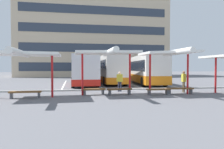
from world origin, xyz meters
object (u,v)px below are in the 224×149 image
Objects in this scene: bench_0 at (25,93)px; bench_4 at (180,89)px; coach_bus_2 at (145,70)px; waiting_shelter_2 at (171,54)px; bench_2 at (120,90)px; waiting_passenger_0 at (184,80)px; waiting_shelter_0 at (24,55)px; bench_3 at (158,90)px; coach_bus_1 at (108,69)px; bench_1 at (94,90)px; coach_bus_0 at (83,70)px; waiting_shelter_1 at (107,54)px; waiting_passenger_1 at (120,80)px.

bench_4 is at bearing 1.37° from bench_0.
coach_bus_2 is 10.22m from waiting_shelter_2.
waiting_passenger_0 is at bearing 6.08° from bench_2.
waiting_shelter_0 is at bearing -138.32° from coach_bus_2.
bench_2 is at bearing -118.67° from coach_bus_2.
bench_0 is (0.00, 0.13, -2.38)m from waiting_shelter_0.
waiting_shelter_0 is 3.18× the size of bench_3.
coach_bus_1 reaches higher than bench_1.
bench_0 is 4.48m from bench_1.
bench_2 and bench_4 have the same top height.
waiting_passenger_0 is (11.41, 1.15, 0.62)m from bench_0.
bench_3 is 0.84× the size of bench_4.
waiting_shelter_2 reaches higher than bench_0.
coach_bus_1 reaches higher than coach_bus_0.
bench_0 is (-11.30, -9.93, -1.30)m from coach_bus_2.
coach_bus_2 is at bearing -0.38° from coach_bus_0.
coach_bus_1 is at bearing 75.60° from bench_1.
waiting_shelter_1 is 2.94× the size of bench_1.
coach_bus_1 is 6.40× the size of bench_4.
bench_1 is 0.38× the size of waiting_shelter_2.
waiting_shelter_1 reaches higher than bench_1.
bench_3 is 3.47m from waiting_passenger_1.
coach_bus_0 is at bearing 91.90° from bench_1.
coach_bus_1 is 12.78m from waiting_shelter_2.
coach_bus_0 is 6.66× the size of waiting_passenger_1.
coach_bus_2 reaches higher than coach_bus_0.
waiting_shelter_1 is at bearing 5.45° from bench_0.
waiting_shelter_0 is at bearing -173.15° from waiting_shelter_1.
waiting_shelter_2 is at bearing -98.83° from coach_bus_2.
bench_4 is at bearing -130.50° from waiting_passenger_0.
bench_4 is (10.64, 0.39, -2.38)m from waiting_shelter_0.
waiting_shelter_1 is 2.71m from bench_2.
bench_2 is 2.16m from waiting_passenger_1.
waiting_shelter_1 is 3.03× the size of waiting_passenger_1.
waiting_shelter_1 reaches higher than bench_3.
waiting_shelter_2 is at bearing -7.65° from waiting_shelter_1.
bench_4 is at bearing 2.07° from waiting_shelter_0.
waiting_passenger_1 is (6.65, 2.76, -1.81)m from waiting_shelter_0.
waiting_shelter_2 is at bearing 0.23° from waiting_shelter_0.
bench_2 is 1.10× the size of bench_3.
waiting_shelter_2 is at bearing -143.25° from waiting_passenger_0.
waiting_passenger_0 is at bearing -50.33° from coach_bus_0.
bench_4 is at bearing -93.89° from coach_bus_2.
bench_1 and bench_4 have the same top height.
bench_2 is 4.43m from waiting_shelter_2.
waiting_shelter_0 is 10.91m from bench_4.
waiting_passenger_0 is at bearing 2.28° from bench_1.
waiting_passenger_0 is (2.57, 1.15, 0.63)m from bench_3.
bench_0 is (-4.09, -9.98, -1.31)m from coach_bus_0.
waiting_shelter_2 is (4.44, -0.60, 0.01)m from waiting_shelter_1.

